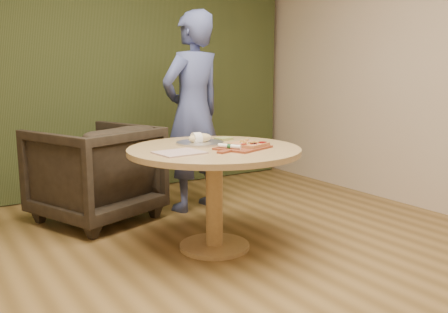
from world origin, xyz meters
The scene contains 12 objects.
room_shell centered at (0.00, 0.00, 1.40)m, with size 5.04×6.04×2.84m.
curtain centered at (0.00, 2.90, 1.40)m, with size 4.80×0.14×2.78m, color #293216.
pedestal_table centered at (0.29, 0.82, 0.61)m, with size 1.24×1.24×0.75m.
pizza_paddle centered at (0.43, 0.67, 0.76)m, with size 0.47×0.38×0.01m.
flatbread_pizza centered at (0.50, 0.67, 0.78)m, with size 0.28×0.28×0.04m.
cutlery_roll centered at (0.32, 0.65, 0.78)m, with size 0.12×0.18×0.03m.
newspaper centered at (-0.03, 0.74, 0.76)m, with size 0.30×0.25×0.01m, color silver.
serving_tray centered at (0.30, 1.03, 0.76)m, with size 0.36×0.36×0.02m.
bread_roll centered at (0.29, 1.03, 0.79)m, with size 0.19×0.09×0.09m.
green_packet centered at (0.55, 1.10, 0.76)m, with size 0.12×0.10×0.02m, color olive.
armchair centered at (-0.21, 1.96, 0.46)m, with size 0.89×0.84×0.92m, color black.
person_standing centered at (0.68, 1.82, 0.91)m, with size 0.66×0.44×1.82m, color #424D83.
Camera 1 is at (-1.53, -2.18, 1.32)m, focal length 40.00 mm.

